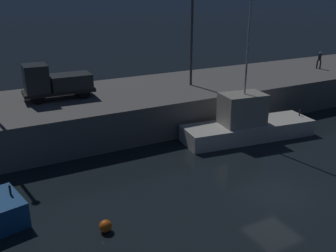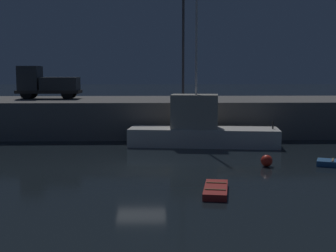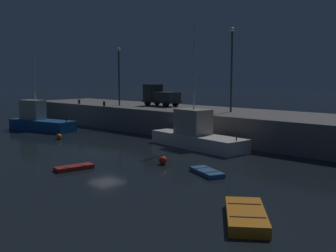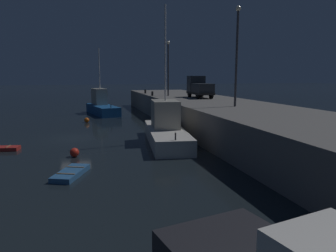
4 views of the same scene
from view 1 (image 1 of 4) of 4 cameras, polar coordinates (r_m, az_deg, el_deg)
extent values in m
plane|color=black|center=(21.02, 16.09, -9.94)|extent=(320.00, 320.00, 0.00)
cube|color=slate|center=(31.20, -1.67, 3.45)|extent=(57.76, 9.56, 2.69)
cube|color=silver|center=(27.96, 12.04, -0.62)|extent=(10.02, 3.96, 1.17)
cube|color=#ADA899|center=(27.12, 11.23, 2.56)|extent=(3.27, 2.41, 2.21)
cylinder|color=silver|center=(26.17, 12.10, 12.64)|extent=(0.14, 0.14, 7.38)
cylinder|color=#262626|center=(30.28, 19.35, 1.93)|extent=(0.10, 0.10, 0.50)
cylinder|color=#262626|center=(19.07, -22.86, -8.93)|extent=(0.10, 0.10, 0.50)
sphere|color=orange|center=(17.55, -9.48, -14.76)|extent=(0.57, 0.57, 0.57)
cylinder|color=#38383D|center=(31.14, 3.62, 13.45)|extent=(0.20, 0.20, 8.02)
cylinder|color=black|center=(27.67, -19.11, 4.05)|extent=(0.91, 0.31, 0.90)
cylinder|color=black|center=(29.23, -19.57, 4.81)|extent=(0.91, 0.31, 0.90)
cylinder|color=black|center=(28.21, -12.67, 4.96)|extent=(0.91, 0.31, 0.90)
cylinder|color=black|center=(29.74, -13.46, 5.66)|extent=(0.91, 0.31, 0.90)
cube|color=black|center=(28.64, -16.21, 5.13)|extent=(5.06, 2.08, 0.25)
cube|color=#23282D|center=(28.19, -19.42, 6.84)|extent=(1.66, 1.98, 1.92)
cube|color=#23282D|center=(28.65, -14.56, 6.62)|extent=(2.96, 2.02, 1.03)
cylinder|color=black|center=(41.30, 22.12, 8.60)|extent=(0.14, 0.14, 0.82)
cylinder|color=black|center=(41.36, 21.68, 8.67)|extent=(0.14, 0.14, 0.82)
cylinder|color=#1E2333|center=(41.21, 22.03, 9.66)|extent=(0.43, 0.43, 0.68)
sphere|color=beige|center=(41.14, 22.12, 10.29)|extent=(0.20, 0.20, 0.20)
camera|label=2|loc=(18.50, 93.27, -19.06)|focal=50.38mm
camera|label=3|loc=(39.87, 71.36, 0.59)|focal=42.29mm
camera|label=4|loc=(43.16, 43.78, 8.09)|focal=33.10mm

